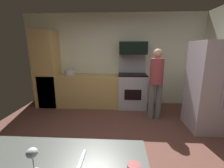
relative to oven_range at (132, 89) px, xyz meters
The scene contains 11 objects.
ground_plane 2.10m from the oven_range, 104.40° to the right, with size 5.20×4.80×0.02m, color brown.
wall_back 1.01m from the oven_range, 144.10° to the left, with size 5.20×0.12×2.60m, color silver.
lower_cabinet_run 1.41m from the oven_range, behind, with size 2.40×0.60×0.90m, color tan.
cabinet_column 2.47m from the oven_range, behind, with size 0.60×0.60×2.10m, color tan.
oven_range is the anchor object (origin of this frame).
microwave 1.14m from the oven_range, 90.00° to the left, with size 0.74×0.38×0.34m, color black.
refrigerator 1.94m from the oven_range, 36.98° to the right, with size 0.85×0.76×1.79m.
person_cook 0.98m from the oven_range, 57.04° to the right, with size 0.31×0.30×1.64m.
wine_glass_far 3.59m from the oven_range, 103.96° to the right, with size 0.07×0.07×0.17m.
knife_chef 3.43m from the oven_range, 100.01° to the right, with size 0.25×0.02×0.01m, color #B7BABF.
stock_pot 1.82m from the oven_range, behind, with size 0.29×0.29×0.15m, color #BEB4C8.
Camera 1 is at (0.17, -2.25, 1.65)m, focal length 24.68 mm.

